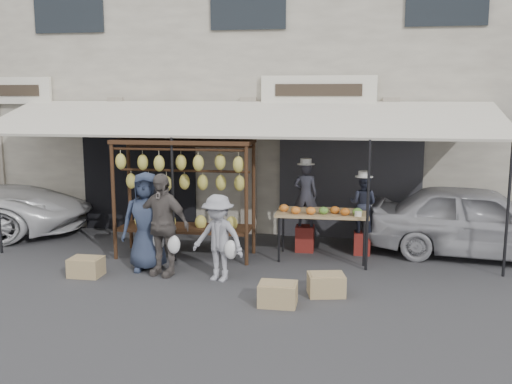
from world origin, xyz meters
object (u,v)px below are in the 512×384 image
customer_mid (162,225)px  customer_right (218,238)px  banana_rack (184,176)px  vendor_right (363,204)px  crate_near_a (278,294)px  crate_near_b (326,285)px  sedan (479,221)px  vendor_left (305,195)px  customer_left (147,222)px  crate_far (86,267)px  produce_table (322,214)px

customer_mid → customer_right: customer_mid is taller
banana_rack → customer_mid: size_ratio=1.48×
vendor_right → customer_right: bearing=59.0°
crate_near_a → crate_near_b: same height
crate_near_a → sedan: size_ratio=0.14×
vendor_left → vendor_right: bearing=178.2°
banana_rack → sedan: 5.65m
customer_left → sedan: 6.20m
vendor_right → customer_right: (-2.39, -1.98, -0.27)m
vendor_right → customer_mid: bearing=47.4°
vendor_right → customer_mid: (-3.41, -1.82, -0.12)m
customer_mid → crate_near_b: customer_mid is taller
crate_near_b → crate_far: size_ratio=1.03×
crate_far → banana_rack: bearing=46.6°
banana_rack → customer_left: (-0.42, -0.90, -0.69)m
vendor_right → crate_near_b: 2.62m
banana_rack → vendor_right: bearing=11.9°
crate_near_a → banana_rack: bearing=132.3°
vendor_right → customer_mid: customer_mid is taller
sedan → customer_mid: bearing=118.6°
vendor_left → sedan: 3.31m
vendor_right → crate_far: vendor_right is taller
produce_table → vendor_left: 0.69m
vendor_right → banana_rack: bearing=31.2°
banana_rack → produce_table: banana_rack is taller
vendor_left → customer_mid: bearing=40.8°
customer_left → customer_mid: size_ratio=0.99×
vendor_left → crate_near_b: 2.71m
vendor_right → crate_near_a: vendor_right is taller
crate_far → vendor_left: bearing=31.5°
produce_table → vendor_left: bearing=123.5°
customer_mid → crate_near_a: bearing=-13.7°
produce_table → vendor_left: size_ratio=1.35×
customer_mid → crate_far: bearing=-152.4°
customer_mid → crate_near_a: (2.12, -1.14, -0.71)m
banana_rack → customer_left: banana_rack is taller
produce_table → sedan: 3.01m
vendor_right → customer_left: 4.08m
vendor_right → crate_far: bearing=43.7°
crate_near_b → sedan: sedan is taller
customer_left → customer_right: 1.42m
vendor_left → vendor_right: size_ratio=1.13×
crate_far → vendor_right: bearing=24.4°
produce_table → vendor_left: vendor_left is taller
vendor_left → sedan: (3.28, 0.13, -0.44)m
vendor_left → crate_near_b: bearing=103.1°
crate_far → customer_left: bearing=29.0°
vendor_right → vendor_left: bearing=16.1°
crate_far → customer_right: bearing=3.3°
vendor_right → customer_left: bearing=42.5°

